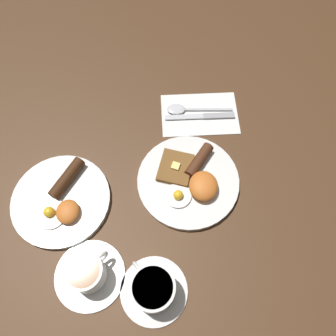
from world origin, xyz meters
The scene contains 8 objects.
ground_plane centered at (0.00, 0.00, 0.00)m, with size 3.00×3.00×0.00m, color #4C301C.
breakfast_plate_near centered at (0.00, 0.00, 0.01)m, with size 0.26×0.26×0.05m.
breakfast_plate_far centered at (-0.06, 0.32, 0.01)m, with size 0.25×0.25×0.04m.
teacup_near centered at (-0.27, 0.08, 0.04)m, with size 0.15×0.15×0.08m.
teacup_far centered at (-0.24, 0.22, 0.03)m, with size 0.16×0.16×0.07m.
napkin centered at (0.21, -0.03, 0.00)m, with size 0.14×0.22×0.01m, color white.
knife centered at (0.20, -0.05, 0.01)m, with size 0.03×0.20×0.01m.
spoon centered at (0.22, 0.02, 0.01)m, with size 0.04×0.19×0.01m.
Camera 1 is at (-0.34, 0.04, 0.78)m, focal length 35.00 mm.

